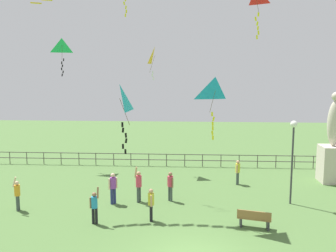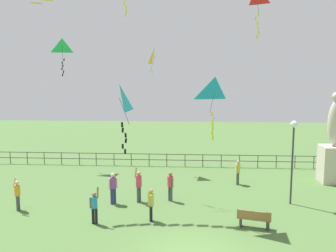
{
  "view_description": "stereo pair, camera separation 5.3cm",
  "coord_description": "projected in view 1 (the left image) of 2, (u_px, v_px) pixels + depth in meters",
  "views": [
    {
      "loc": [
        -0.09,
        -13.27,
        6.93
      ],
      "look_at": [
        -1.25,
        5.61,
        4.24
      ],
      "focal_mm": 39.94,
      "sensor_mm": 36.0,
      "label": 1
    },
    {
      "loc": [
        -0.03,
        -13.27,
        6.93
      ],
      "look_at": [
        -1.25,
        5.61,
        4.24
      ],
      "focal_mm": 39.94,
      "sensor_mm": 36.0,
      "label": 2
    }
  ],
  "objects": [
    {
      "name": "lamppost",
      "position": [
        293.0,
        144.0,
        19.52
      ],
      "size": [
        0.36,
        0.36,
        4.48
      ],
      "color": "#38383D",
      "rests_on": "ground_plane"
    },
    {
      "name": "kite_1",
      "position": [
        215.0,
        93.0,
        16.66
      ],
      "size": [
        1.27,
        1.17,
        2.81
      ],
      "color": "#198CD1"
    },
    {
      "name": "person_5",
      "position": [
        94.0,
        205.0,
        17.18
      ],
      "size": [
        0.46,
        0.28,
        1.78
      ],
      "color": "black",
      "rests_on": "ground_plane"
    },
    {
      "name": "person_4",
      "position": [
        17.0,
        193.0,
        18.86
      ],
      "size": [
        0.29,
        0.48,
        1.81
      ],
      "color": "#3F4C47",
      "rests_on": "ground_plane"
    },
    {
      "name": "person_6",
      "position": [
        170.0,
        184.0,
        20.27
      ],
      "size": [
        0.35,
        0.39,
        1.62
      ],
      "color": "#3F4C47",
      "rests_on": "ground_plane"
    },
    {
      "name": "park_bench",
      "position": [
        254.0,
        218.0,
        16.74
      ],
      "size": [
        1.55,
        0.78,
        0.85
      ],
      "color": "olive",
      "rests_on": "ground_plane"
    },
    {
      "name": "person_2",
      "position": [
        139.0,
        184.0,
        20.1
      ],
      "size": [
        0.38,
        0.5,
        2.0
      ],
      "color": "#3F4C47",
      "rests_on": "ground_plane"
    },
    {
      "name": "kite_4",
      "position": [
        155.0,
        57.0,
        26.07
      ],
      "size": [
        0.66,
        0.86,
        2.29
      ],
      "color": "yellow"
    },
    {
      "name": "kite_5",
      "position": [
        120.0,
        101.0,
        14.78
      ],
      "size": [
        0.64,
        1.1,
        2.78
      ],
      "color": "#19B2B2"
    },
    {
      "name": "person_1",
      "position": [
        113.0,
        186.0,
        19.81
      ],
      "size": [
        0.43,
        0.34,
        1.69
      ],
      "color": "navy",
      "rests_on": "ground_plane"
    },
    {
      "name": "kite_0",
      "position": [
        62.0,
        47.0,
        26.95
      ],
      "size": [
        1.23,
        0.84,
        2.71
      ],
      "color": "#1EB759"
    },
    {
      "name": "waterfront_railing",
      "position": [
        186.0,
        158.0,
        27.85
      ],
      "size": [
        36.05,
        0.06,
        0.95
      ],
      "color": "#4C4742",
      "rests_on": "ground_plane"
    },
    {
      "name": "person_0",
      "position": [
        238.0,
        171.0,
        23.31
      ],
      "size": [
        0.29,
        0.44,
        1.54
      ],
      "color": "#3F4C47",
      "rests_on": "ground_plane"
    },
    {
      "name": "person_3",
      "position": [
        151.0,
        203.0,
        17.51
      ],
      "size": [
        0.29,
        0.47,
        1.57
      ],
      "color": "black",
      "rests_on": "ground_plane"
    },
    {
      "name": "statue_monument",
      "position": [
        333.0,
        152.0,
        23.73
      ],
      "size": [
        1.51,
        1.51,
        5.77
      ],
      "color": "beige",
      "rests_on": "ground_plane"
    }
  ]
}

